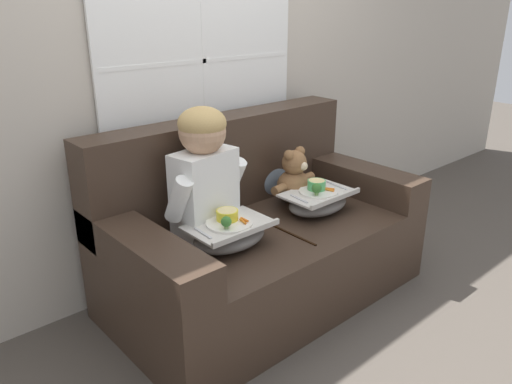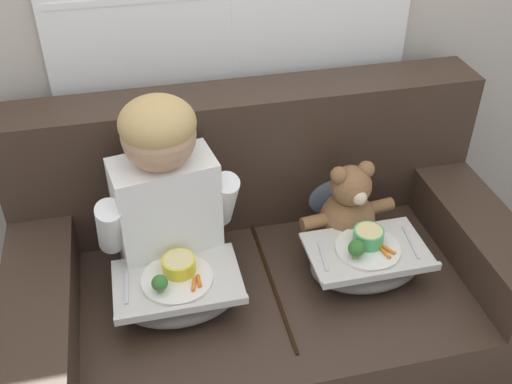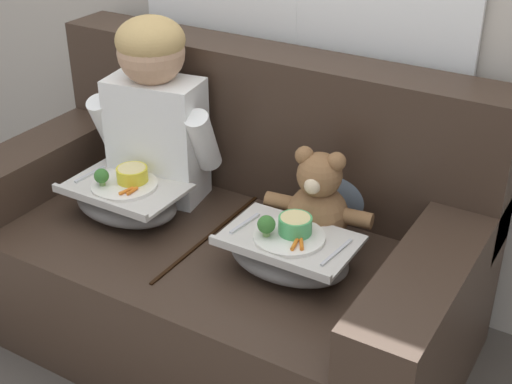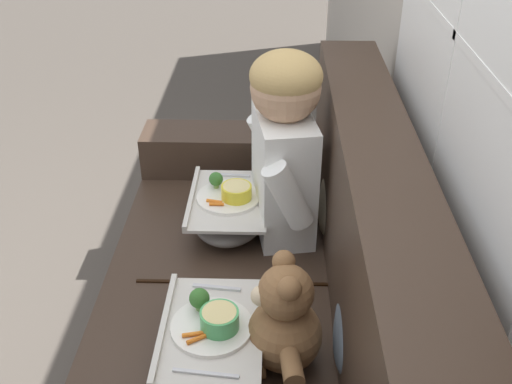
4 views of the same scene
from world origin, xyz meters
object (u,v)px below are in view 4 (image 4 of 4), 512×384
throw_pillow_behind_child (335,192)px  child_figure (284,138)px  couch (270,309)px  lap_tray_teddy (212,341)px  lap_tray_child (229,210)px  teddy_bear (283,323)px  throw_pillow_behind_teddy (356,321)px

throw_pillow_behind_child → child_figure: size_ratio=0.51×
couch → lap_tray_teddy: size_ratio=4.25×
throw_pillow_behind_child → lap_tray_child: bearing=-90.0°
couch → teddy_bear: 0.42m
throw_pillow_behind_teddy → couch: bearing=-145.2°
throw_pillow_behind_child → lap_tray_teddy: throw_pillow_behind_child is taller
couch → teddy_bear: bearing=6.1°
throw_pillow_behind_child → teddy_bear: (0.66, -0.19, -0.01)m
child_figure → teddy_bear: child_figure is taller
lap_tray_teddy → throw_pillow_behind_child: bearing=149.5°
throw_pillow_behind_child → child_figure: bearing=-89.9°
couch → lap_tray_teddy: bearing=-25.9°
throw_pillow_behind_teddy → child_figure: (-0.66, -0.19, 0.22)m
throw_pillow_behind_teddy → teddy_bear: bearing=-89.8°
throw_pillow_behind_teddy → lap_tray_teddy: throw_pillow_behind_teddy is taller
throw_pillow_behind_teddy → teddy_bear: 0.19m
lap_tray_child → teddy_bear: bearing=16.4°
throw_pillow_behind_child → lap_tray_child: throw_pillow_behind_child is taller
child_figure → teddy_bear: 0.70m
lap_tray_child → throw_pillow_behind_child: bearing=90.0°
teddy_bear → child_figure: bearing=179.7°
throw_pillow_behind_child → lap_tray_child: 0.40m
teddy_bear → couch: bearing=-173.9°
child_figure → lap_tray_teddy: size_ratio=1.64×
couch → throw_pillow_behind_child: (-0.33, 0.23, 0.27)m
lap_tray_teddy → couch: bearing=154.1°
couch → throw_pillow_behind_teddy: couch is taller
child_figure → teddy_bear: bearing=-0.3°
couch → teddy_bear: (0.33, 0.04, 0.26)m
throw_pillow_behind_teddy → lap_tray_teddy: 0.40m
lap_tray_teddy → child_figure: bearing=163.3°
lap_tray_child → lap_tray_teddy: size_ratio=1.00×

